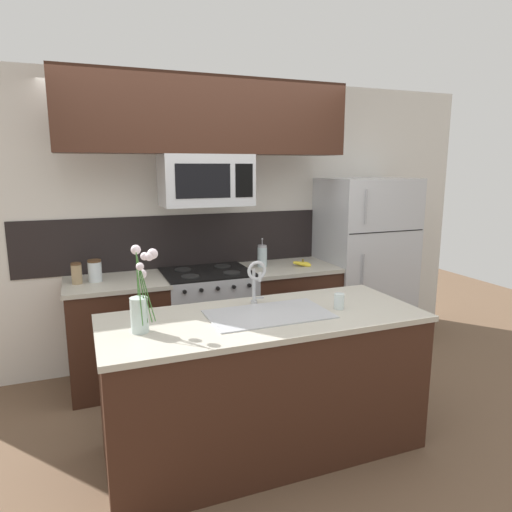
# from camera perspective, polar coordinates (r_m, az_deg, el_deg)

# --- Properties ---
(ground_plane) EXTENTS (10.00, 10.00, 0.00)m
(ground_plane) POSITION_cam_1_polar(r_m,az_deg,el_deg) (3.55, -1.72, -19.81)
(ground_plane) COLOR brown
(rear_partition) EXTENTS (5.20, 0.10, 2.60)m
(rear_partition) POSITION_cam_1_polar(r_m,az_deg,el_deg) (4.38, -3.76, 4.27)
(rear_partition) COLOR silver
(rear_partition) RESTS_ON ground
(splash_band) EXTENTS (3.14, 0.01, 0.48)m
(splash_band) POSITION_cam_1_polar(r_m,az_deg,el_deg) (4.27, -7.35, 1.99)
(splash_band) COLOR black
(splash_band) RESTS_ON rear_partition
(back_counter_left) EXTENTS (0.81, 0.65, 0.91)m
(back_counter_left) POSITION_cam_1_polar(r_m,az_deg,el_deg) (4.01, -16.78, -9.25)
(back_counter_left) COLOR #381E14
(back_counter_left) RESTS_ON ground
(back_counter_right) EXTENTS (0.85, 0.65, 0.91)m
(back_counter_right) POSITION_cam_1_polar(r_m,az_deg,el_deg) (4.39, 4.05, -7.00)
(back_counter_right) COLOR #381E14
(back_counter_right) RESTS_ON ground
(stove_range) EXTENTS (0.76, 0.64, 0.93)m
(stove_range) POSITION_cam_1_polar(r_m,az_deg,el_deg) (4.13, -6.00, -8.15)
(stove_range) COLOR #B7BABF
(stove_range) RESTS_ON ground
(microwave) EXTENTS (0.74, 0.40, 0.42)m
(microwave) POSITION_cam_1_polar(r_m,az_deg,el_deg) (3.88, -6.29, 9.40)
(microwave) COLOR #B7BABF
(upper_cabinet_band) EXTENTS (2.36, 0.34, 0.60)m
(upper_cabinet_band) POSITION_cam_1_polar(r_m,az_deg,el_deg) (3.88, -6.05, 16.97)
(upper_cabinet_band) COLOR #381E14
(refrigerator) EXTENTS (0.84, 0.74, 1.71)m
(refrigerator) POSITION_cam_1_polar(r_m,az_deg,el_deg) (4.71, 13.18, -0.99)
(refrigerator) COLOR #B7BABF
(refrigerator) RESTS_ON ground
(storage_jar_tall) EXTENTS (0.08, 0.08, 0.17)m
(storage_jar_tall) POSITION_cam_1_polar(r_m,az_deg,el_deg) (3.86, -21.51, -2.03)
(storage_jar_tall) COLOR #997F5B
(storage_jar_tall) RESTS_ON back_counter_left
(storage_jar_medium) EXTENTS (0.11, 0.11, 0.18)m
(storage_jar_medium) POSITION_cam_1_polar(r_m,az_deg,el_deg) (3.89, -19.50, -1.74)
(storage_jar_medium) COLOR silver
(storage_jar_medium) RESTS_ON back_counter_left
(banana_bunch) EXTENTS (0.19, 0.12, 0.08)m
(banana_bunch) POSITION_cam_1_polar(r_m,az_deg,el_deg) (4.27, 5.88, -0.96)
(banana_bunch) COLOR yellow
(banana_bunch) RESTS_ON back_counter_right
(french_press) EXTENTS (0.09, 0.09, 0.27)m
(french_press) POSITION_cam_1_polar(r_m,az_deg,el_deg) (4.21, 0.78, 0.01)
(french_press) COLOR silver
(french_press) RESTS_ON back_counter_right
(island_counter) EXTENTS (2.01, 0.82, 0.91)m
(island_counter) POSITION_cam_1_polar(r_m,az_deg,el_deg) (3.05, 0.99, -15.54)
(island_counter) COLOR #381E14
(island_counter) RESTS_ON ground
(kitchen_sink) EXTENTS (0.76, 0.44, 0.16)m
(kitchen_sink) POSITION_cam_1_polar(r_m,az_deg,el_deg) (2.91, 1.59, -8.63)
(kitchen_sink) COLOR #ADAFB5
(kitchen_sink) RESTS_ON island_counter
(sink_faucet) EXTENTS (0.14, 0.14, 0.31)m
(sink_faucet) POSITION_cam_1_polar(r_m,az_deg,el_deg) (3.02, 0.03, -2.56)
(sink_faucet) COLOR #B7BABF
(sink_faucet) RESTS_ON island_counter
(drinking_glass) EXTENTS (0.07, 0.07, 0.10)m
(drinking_glass) POSITION_cam_1_polar(r_m,az_deg,el_deg) (3.03, 10.35, -5.59)
(drinking_glass) COLOR silver
(drinking_glass) RESTS_ON island_counter
(flower_vase) EXTENTS (0.16, 0.21, 0.49)m
(flower_vase) POSITION_cam_1_polar(r_m,az_deg,el_deg) (2.62, -14.22, -5.73)
(flower_vase) COLOR silver
(flower_vase) RESTS_ON island_counter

